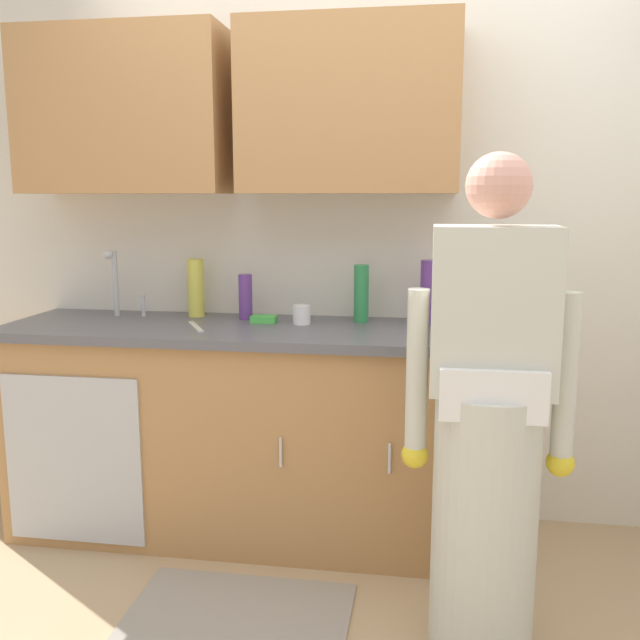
# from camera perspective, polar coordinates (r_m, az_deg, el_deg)

# --- Properties ---
(ground_plane) EXTENTS (9.00, 9.00, 0.00)m
(ground_plane) POSITION_cam_1_polar(r_m,az_deg,el_deg) (2.64, 1.09, -24.26)
(ground_plane) COLOR tan
(kitchen_wall_with_uppers) EXTENTS (4.80, 0.44, 2.70)m
(kitchen_wall_with_uppers) POSITION_cam_1_polar(r_m,az_deg,el_deg) (3.18, 1.20, 9.86)
(kitchen_wall_with_uppers) COLOR silver
(kitchen_wall_with_uppers) RESTS_ON ground
(counter_cabinet) EXTENTS (1.90, 0.62, 0.90)m
(counter_cabinet) POSITION_cam_1_polar(r_m,az_deg,el_deg) (3.15, -7.21, -9.20)
(counter_cabinet) COLOR #B27F4C
(counter_cabinet) RESTS_ON ground
(countertop) EXTENTS (1.96, 0.66, 0.04)m
(countertop) POSITION_cam_1_polar(r_m,az_deg,el_deg) (3.03, -7.34, -0.78)
(countertop) COLOR #595960
(countertop) RESTS_ON counter_cabinet
(sink) EXTENTS (0.50, 0.36, 0.35)m
(sink) POSITION_cam_1_polar(r_m,az_deg,el_deg) (3.24, -16.71, -0.35)
(sink) COLOR #B7BABF
(sink) RESTS_ON counter_cabinet
(person_at_sink) EXTENTS (0.55, 0.34, 1.62)m
(person_at_sink) POSITION_cam_1_polar(r_m,az_deg,el_deg) (2.33, 13.55, -10.19)
(person_at_sink) COLOR white
(person_at_sink) RESTS_ON ground
(floor_mat) EXTENTS (0.80, 0.50, 0.01)m
(floor_mat) POSITION_cam_1_polar(r_m,az_deg,el_deg) (2.74, -6.66, -22.78)
(floor_mat) COLOR gray
(floor_mat) RESTS_ON ground
(bottle_soap) EXTENTS (0.07, 0.07, 0.25)m
(bottle_soap) POSITION_cam_1_polar(r_m,az_deg,el_deg) (3.07, 3.33, 2.18)
(bottle_soap) COLOR #2D8C4C
(bottle_soap) RESTS_ON countertop
(bottle_cleaner_spray) EXTENTS (0.08, 0.08, 0.28)m
(bottle_cleaner_spray) POSITION_cam_1_polar(r_m,az_deg,el_deg) (3.05, 8.94, 2.26)
(bottle_cleaner_spray) COLOR #66388C
(bottle_cleaner_spray) RESTS_ON countertop
(bottle_water_tall) EXTENTS (0.06, 0.06, 0.20)m
(bottle_water_tall) POSITION_cam_1_polar(r_m,az_deg,el_deg) (3.15, -6.12, 1.90)
(bottle_water_tall) COLOR #66388C
(bottle_water_tall) RESTS_ON countertop
(bottle_dish_liquid) EXTENTS (0.08, 0.08, 0.27)m
(bottle_dish_liquid) POSITION_cam_1_polar(r_m,az_deg,el_deg) (3.25, -10.12, 2.61)
(bottle_dish_liquid) COLOR #D8D14C
(bottle_dish_liquid) RESTS_ON countertop
(cup_by_sink) EXTENTS (0.08, 0.08, 0.08)m
(cup_by_sink) POSITION_cam_1_polar(r_m,az_deg,el_deg) (3.02, -1.51, 0.44)
(cup_by_sink) COLOR white
(cup_by_sink) RESTS_ON countertop
(knife_on_counter) EXTENTS (0.14, 0.22, 0.01)m
(knife_on_counter) POSITION_cam_1_polar(r_m,az_deg,el_deg) (3.00, -10.14, -0.53)
(knife_on_counter) COLOR silver
(knife_on_counter) RESTS_ON countertop
(sponge) EXTENTS (0.11, 0.07, 0.03)m
(sponge) POSITION_cam_1_polar(r_m,az_deg,el_deg) (3.07, -4.61, 0.08)
(sponge) COLOR #4CBF4C
(sponge) RESTS_ON countertop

